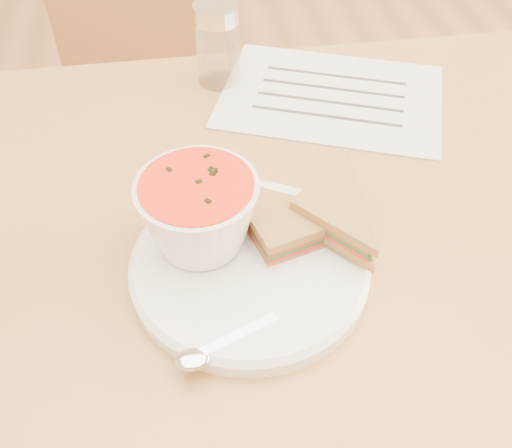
{
  "coord_description": "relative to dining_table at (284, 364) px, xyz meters",
  "views": [
    {
      "loc": [
        -0.12,
        -0.47,
        1.22
      ],
      "look_at": [
        -0.06,
        -0.08,
        0.8
      ],
      "focal_mm": 40.0,
      "sensor_mm": 36.0,
      "label": 1
    }
  ],
  "objects": [
    {
      "name": "soup_bowl",
      "position": [
        -0.11,
        -0.06,
        0.43
      ],
      "size": [
        0.15,
        0.15,
        0.08
      ],
      "primitive_type": null,
      "rotation": [
        0.0,
        0.0,
        -0.23
      ],
      "color": "white",
      "rests_on": "plate"
    },
    {
      "name": "plate",
      "position": [
        -0.07,
        -0.1,
        0.38
      ],
      "size": [
        0.29,
        0.29,
        0.02
      ],
      "primitive_type": null,
      "rotation": [
        0.0,
        0.0,
        0.17
      ],
      "color": "white",
      "rests_on": "dining_table"
    },
    {
      "name": "spoon",
      "position": [
        -0.09,
        -0.19,
        0.4
      ],
      "size": [
        0.16,
        0.09,
        0.01
      ],
      "primitive_type": null,
      "rotation": [
        0.0,
        0.0,
        0.39
      ],
      "color": "silver",
      "rests_on": "plate"
    },
    {
      "name": "sandwich_half_a",
      "position": [
        -0.05,
        -0.11,
        0.41
      ],
      "size": [
        0.14,
        0.14,
        0.03
      ],
      "primitive_type": null,
      "rotation": [
        0.0,
        0.0,
        0.27
      ],
      "color": "#A5843A",
      "rests_on": "plate"
    },
    {
      "name": "dining_table",
      "position": [
        0.0,
        0.0,
        0.0
      ],
      "size": [
        1.0,
        0.7,
        0.75
      ],
      "primitive_type": null,
      "color": "#99592F",
      "rests_on": "floor"
    },
    {
      "name": "sandwich_half_b",
      "position": [
        -0.02,
        -0.06,
        0.42
      ],
      "size": [
        0.15,
        0.15,
        0.03
      ],
      "primitive_type": null,
      "rotation": [
        0.0,
        0.0,
        -0.86
      ],
      "color": "#A5843A",
      "rests_on": "plate"
    },
    {
      "name": "chair_far",
      "position": [
        -0.13,
        0.63,
        0.1
      ],
      "size": [
        0.51,
        0.51,
        0.95
      ],
      "primitive_type": null,
      "rotation": [
        0.0,
        0.0,
        3.38
      ],
      "color": "brown",
      "rests_on": "floor"
    },
    {
      "name": "paper_menu",
      "position": [
        0.09,
        0.21,
        0.38
      ],
      "size": [
        0.37,
        0.33,
        0.0
      ],
      "primitive_type": null,
      "rotation": [
        0.0,
        0.0,
        -0.38
      ],
      "color": "white",
      "rests_on": "dining_table"
    },
    {
      "name": "condiment_shaker",
      "position": [
        -0.06,
        0.27,
        0.43
      ],
      "size": [
        0.07,
        0.07,
        0.12
      ],
      "primitive_type": null,
      "rotation": [
        0.0,
        0.0,
        -0.09
      ],
      "color": "silver",
      "rests_on": "dining_table"
    }
  ]
}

